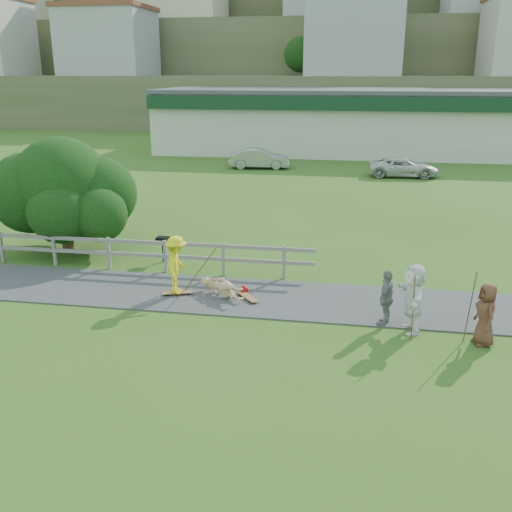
{
  "coord_description": "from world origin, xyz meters",
  "views": [
    {
      "loc": [
        4.04,
        -14.04,
        6.41
      ],
      "look_at": [
        1.3,
        2.0,
        1.15
      ],
      "focal_mm": 40.0,
      "sensor_mm": 36.0,
      "label": 1
    }
  ],
  "objects_px": {
    "spectator_b": "(386,298)",
    "skater_fallen": "(222,288)",
    "bbq": "(163,249)",
    "skater_rider": "(177,268)",
    "car_white": "(403,167)",
    "spectator_c": "(486,314)",
    "car_silver": "(259,159)",
    "spectator_d": "(413,298)",
    "tree": "(64,205)"
  },
  "relations": [
    {
      "from": "spectator_c",
      "to": "bbq",
      "type": "xyz_separation_m",
      "value": [
        -9.83,
        4.87,
        -0.34
      ]
    },
    {
      "from": "skater_fallen",
      "to": "spectator_d",
      "type": "bearing_deg",
      "value": -69.21
    },
    {
      "from": "skater_rider",
      "to": "car_white",
      "type": "height_order",
      "value": "skater_rider"
    },
    {
      "from": "car_silver",
      "to": "car_white",
      "type": "relative_size",
      "value": 0.95
    },
    {
      "from": "skater_rider",
      "to": "car_white",
      "type": "distance_m",
      "value": 23.65
    },
    {
      "from": "spectator_b",
      "to": "car_white",
      "type": "distance_m",
      "value": 23.36
    },
    {
      "from": "skater_fallen",
      "to": "car_silver",
      "type": "xyz_separation_m",
      "value": [
        -2.79,
        23.79,
        0.38
      ]
    },
    {
      "from": "spectator_b",
      "to": "spectator_d",
      "type": "xyz_separation_m",
      "value": [
        0.65,
        -0.29,
        0.15
      ]
    },
    {
      "from": "spectator_c",
      "to": "car_white",
      "type": "xyz_separation_m",
      "value": [
        -0.19,
        24.0,
        -0.18
      ]
    },
    {
      "from": "skater_fallen",
      "to": "car_silver",
      "type": "height_order",
      "value": "car_silver"
    },
    {
      "from": "skater_rider",
      "to": "car_silver",
      "type": "relative_size",
      "value": 0.42
    },
    {
      "from": "skater_fallen",
      "to": "bbq",
      "type": "xyz_separation_m",
      "value": [
        -2.8,
        2.94,
        0.15
      ]
    },
    {
      "from": "spectator_d",
      "to": "car_white",
      "type": "xyz_separation_m",
      "value": [
        1.49,
        23.55,
        -0.31
      ]
    },
    {
      "from": "car_silver",
      "to": "car_white",
      "type": "distance_m",
      "value": 9.78
    },
    {
      "from": "skater_rider",
      "to": "bbq",
      "type": "xyz_separation_m",
      "value": [
        -1.46,
        3.06,
        -0.43
      ]
    },
    {
      "from": "skater_fallen",
      "to": "spectator_c",
      "type": "relative_size",
      "value": 1.04
    },
    {
      "from": "skater_rider",
      "to": "car_white",
      "type": "xyz_separation_m",
      "value": [
        8.18,
        22.19,
        -0.27
      ]
    },
    {
      "from": "spectator_b",
      "to": "spectator_c",
      "type": "distance_m",
      "value": 2.44
    },
    {
      "from": "skater_fallen",
      "to": "car_white",
      "type": "xyz_separation_m",
      "value": [
        6.84,
        22.07,
        0.31
      ]
    },
    {
      "from": "skater_fallen",
      "to": "spectator_c",
      "type": "distance_m",
      "value": 7.31
    },
    {
      "from": "spectator_c",
      "to": "skater_rider",
      "type": "bearing_deg",
      "value": -113.06
    },
    {
      "from": "tree",
      "to": "bbq",
      "type": "height_order",
      "value": "tree"
    },
    {
      "from": "tree",
      "to": "bbq",
      "type": "bearing_deg",
      "value": -10.36
    },
    {
      "from": "skater_fallen",
      "to": "car_silver",
      "type": "bearing_deg",
      "value": 42.92
    },
    {
      "from": "car_white",
      "to": "bbq",
      "type": "relative_size",
      "value": 4.87
    },
    {
      "from": "spectator_b",
      "to": "car_white",
      "type": "relative_size",
      "value": 0.35
    },
    {
      "from": "skater_rider",
      "to": "spectator_c",
      "type": "bearing_deg",
      "value": -107.17
    },
    {
      "from": "skater_rider",
      "to": "car_silver",
      "type": "xyz_separation_m",
      "value": [
        -1.45,
        23.91,
        -0.19
      ]
    },
    {
      "from": "car_white",
      "to": "tree",
      "type": "xyz_separation_m",
      "value": [
        -13.65,
        -18.4,
        1.1
      ]
    },
    {
      "from": "skater_fallen",
      "to": "spectator_c",
      "type": "xyz_separation_m",
      "value": [
        7.03,
        -1.93,
        0.49
      ]
    },
    {
      "from": "skater_fallen",
      "to": "spectator_b",
      "type": "xyz_separation_m",
      "value": [
        4.7,
        -1.19,
        0.47
      ]
    },
    {
      "from": "skater_fallen",
      "to": "tree",
      "type": "xyz_separation_m",
      "value": [
        -6.8,
        3.67,
        1.41
      ]
    },
    {
      "from": "spectator_b",
      "to": "spectator_d",
      "type": "bearing_deg",
      "value": 85.0
    },
    {
      "from": "car_silver",
      "to": "bbq",
      "type": "relative_size",
      "value": 4.62
    },
    {
      "from": "skater_rider",
      "to": "spectator_c",
      "type": "relative_size",
      "value": 1.1
    },
    {
      "from": "skater_fallen",
      "to": "bbq",
      "type": "distance_m",
      "value": 4.06
    },
    {
      "from": "car_white",
      "to": "car_silver",
      "type": "bearing_deg",
      "value": 78.81
    },
    {
      "from": "spectator_d",
      "to": "tree",
      "type": "distance_m",
      "value": 13.22
    },
    {
      "from": "car_silver",
      "to": "bbq",
      "type": "xyz_separation_m",
      "value": [
        -0.02,
        -20.85,
        -0.24
      ]
    },
    {
      "from": "spectator_d",
      "to": "car_silver",
      "type": "height_order",
      "value": "spectator_d"
    },
    {
      "from": "spectator_b",
      "to": "tree",
      "type": "bearing_deg",
      "value": -93.67
    },
    {
      "from": "spectator_b",
      "to": "skater_fallen",
      "type": "bearing_deg",
      "value": -84.95
    },
    {
      "from": "spectator_d",
      "to": "skater_fallen",
      "type": "bearing_deg",
      "value": -111.52
    },
    {
      "from": "skater_rider",
      "to": "tree",
      "type": "xyz_separation_m",
      "value": [
        -5.46,
        3.79,
        0.84
      ]
    },
    {
      "from": "skater_rider",
      "to": "bbq",
      "type": "height_order",
      "value": "skater_rider"
    },
    {
      "from": "skater_fallen",
      "to": "bbq",
      "type": "height_order",
      "value": "bbq"
    },
    {
      "from": "spectator_c",
      "to": "tree",
      "type": "xyz_separation_m",
      "value": [
        -13.83,
        5.6,
        0.92
      ]
    },
    {
      "from": "spectator_c",
      "to": "tree",
      "type": "distance_m",
      "value": 14.95
    },
    {
      "from": "spectator_c",
      "to": "bbq",
      "type": "height_order",
      "value": "spectator_c"
    },
    {
      "from": "skater_fallen",
      "to": "bbq",
      "type": "relative_size",
      "value": 1.84
    }
  ]
}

